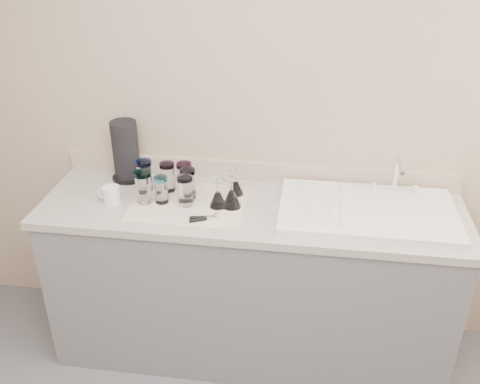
% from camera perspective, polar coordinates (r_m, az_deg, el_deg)
% --- Properties ---
extents(room_envelope, '(3.54, 3.50, 2.52)m').
position_cam_1_polar(room_envelope, '(1.24, -5.56, -2.46)').
color(room_envelope, '#57575D').
rests_on(room_envelope, ground).
extents(counter_unit, '(2.06, 0.62, 0.90)m').
position_cam_1_polar(counter_unit, '(2.84, 1.09, -9.39)').
color(counter_unit, slate).
rests_on(counter_unit, ground).
extents(sink_unit, '(0.82, 0.50, 0.22)m').
position_cam_1_polar(sink_unit, '(2.58, 13.45, -1.94)').
color(sink_unit, white).
rests_on(sink_unit, counter_unit).
extents(dish_towel, '(0.55, 0.42, 0.01)m').
position_cam_1_polar(dish_towel, '(2.61, -5.51, -1.24)').
color(dish_towel, white).
rests_on(dish_towel, counter_unit).
extents(tumbler_teal, '(0.08, 0.08, 0.16)m').
position_cam_1_polar(tumbler_teal, '(2.73, -10.13, 1.79)').
color(tumbler_teal, white).
rests_on(tumbler_teal, dish_towel).
extents(tumbler_cyan, '(0.08, 0.08, 0.15)m').
position_cam_1_polar(tumbler_cyan, '(2.70, -7.74, 1.63)').
color(tumbler_cyan, white).
rests_on(tumbler_cyan, dish_towel).
extents(tumbler_purple, '(0.08, 0.08, 0.15)m').
position_cam_1_polar(tumbler_purple, '(2.69, -5.95, 1.61)').
color(tumbler_purple, white).
rests_on(tumbler_purple, dish_towel).
extents(tumbler_magenta, '(0.08, 0.08, 0.16)m').
position_cam_1_polar(tumbler_magenta, '(2.61, -10.25, 0.55)').
color(tumbler_magenta, white).
rests_on(tumbler_magenta, dish_towel).
extents(tumbler_blue, '(0.07, 0.07, 0.14)m').
position_cam_1_polar(tumbler_blue, '(2.60, -8.40, 0.26)').
color(tumbler_blue, white).
rests_on(tumbler_blue, dish_towel).
extents(tumbler_lavender, '(0.08, 0.08, 0.15)m').
position_cam_1_polar(tumbler_lavender, '(2.56, -5.85, 0.16)').
color(tumbler_lavender, white).
rests_on(tumbler_lavender, dish_towel).
extents(tumbler_extra, '(0.08, 0.08, 0.15)m').
position_cam_1_polar(tumbler_extra, '(2.62, -5.58, 0.90)').
color(tumbler_extra, white).
rests_on(tumbler_extra, dish_towel).
extents(goblet_back_right, '(0.08, 0.08, 0.14)m').
position_cam_1_polar(goblet_back_right, '(2.66, -0.46, 0.69)').
color(goblet_back_right, white).
rests_on(goblet_back_right, dish_towel).
extents(goblet_front_left, '(0.08, 0.08, 0.15)m').
position_cam_1_polar(goblet_front_left, '(2.55, -2.38, -0.54)').
color(goblet_front_left, white).
rests_on(goblet_front_left, dish_towel).
extents(goblet_front_right, '(0.09, 0.09, 0.16)m').
position_cam_1_polar(goblet_front_right, '(2.54, -0.89, -0.47)').
color(goblet_front_right, white).
rests_on(goblet_front_right, dish_towel).
extents(can_opener, '(0.13, 0.07, 0.02)m').
position_cam_1_polar(can_opener, '(2.46, -3.90, -2.81)').
color(can_opener, silver).
rests_on(can_opener, dish_towel).
extents(white_mug, '(0.12, 0.09, 0.08)m').
position_cam_1_polar(white_mug, '(2.67, -13.59, -0.28)').
color(white_mug, white).
rests_on(white_mug, counter_unit).
extents(paper_towel_roll, '(0.17, 0.17, 0.32)m').
position_cam_1_polar(paper_towel_roll, '(2.85, -12.09, 4.26)').
color(paper_towel_roll, black).
rests_on(paper_towel_roll, counter_unit).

